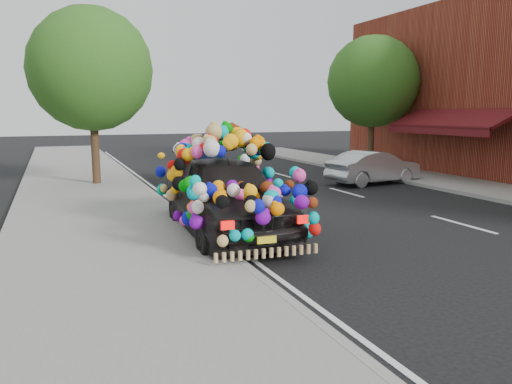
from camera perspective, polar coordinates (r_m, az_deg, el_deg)
ground at (r=10.48m, az=8.26°, el=-5.35°), size 100.00×100.00×0.00m
sidewalk at (r=9.13m, az=-15.89°, el=-7.42°), size 4.00×60.00×0.12m
kerb at (r=9.52m, az=-4.09°, el=-6.37°), size 0.15×60.00×0.13m
footpath_far at (r=17.98m, az=26.27°, el=0.07°), size 3.00×40.00×0.12m
lane_markings at (r=12.65m, az=22.50°, el=-3.42°), size 6.00×50.00×0.01m
tree_near_sidewalk at (r=18.33m, az=-18.32°, el=13.15°), size 4.20×4.20×6.13m
tree_far_b at (r=22.94m, az=13.21°, el=12.15°), size 4.00×4.00×5.90m
plush_art_car at (r=10.63m, az=-3.46°, el=1.57°), size 2.62×5.27×2.34m
navy_sedan at (r=17.57m, az=-5.68°, el=2.66°), size 1.82×4.35×1.26m
silver_hatchback at (r=18.69m, az=13.32°, el=2.76°), size 3.79×1.80×1.20m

